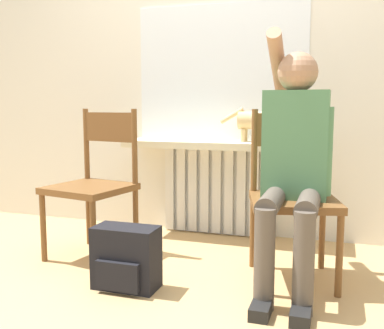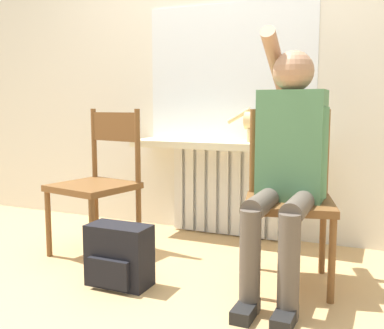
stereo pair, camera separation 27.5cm
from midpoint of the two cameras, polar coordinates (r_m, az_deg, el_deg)
name	(u,v)px [view 2 (the right image)]	position (r m, az deg, el deg)	size (l,w,h in m)	color
ground_plane	(151,291)	(2.44, -1.86, -15.76)	(12.00, 12.00, 0.00)	tan
wall_with_window	(231,53)	(3.42, 7.32, 13.87)	(7.00, 0.06, 2.70)	silver
radiator	(226,191)	(3.38, 6.66, -3.39)	(0.84, 0.08, 0.66)	silver
windowsill	(221,145)	(3.22, 6.14, 2.49)	(1.32, 0.33, 0.05)	beige
window_glass	(229,72)	(3.37, 7.10, 11.56)	(1.27, 0.01, 0.99)	white
chair_left	(99,180)	(2.96, -9.21, -1.96)	(0.54, 0.54, 0.95)	brown
chair_right	(289,195)	(2.52, 15.29, -3.79)	(0.56, 0.56, 0.95)	brown
person	(288,157)	(2.37, 15.32, 0.85)	(0.36, 0.97, 1.37)	brown
cat	(266,121)	(3.16, 11.87, 5.40)	(0.47, 0.13, 0.24)	#DBB77A
backpack	(119,256)	(2.46, -6.12, -11.55)	(0.34, 0.21, 0.33)	black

